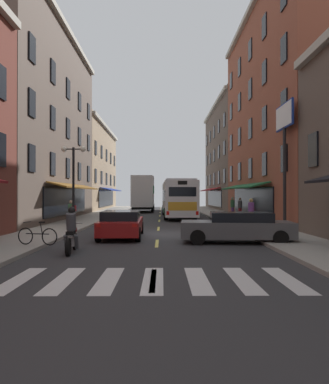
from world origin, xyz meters
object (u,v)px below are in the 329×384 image
(billboard_sign, at_px, (285,135))
(pedestrian_mid, at_px, (232,207))
(transit_bus, at_px, (178,198))
(pedestrian_near, at_px, (71,212))
(street_lamp_twin, at_px, (73,183))
(sedan_far, at_px, (122,224))
(motorcycle_rider, at_px, (72,233))
(sedan_near, at_px, (148,203))
(box_truck, at_px, (143,194))
(sedan_mid, at_px, (237,227))
(pedestrian_far, at_px, (251,212))
(pedestrian_rear, at_px, (240,207))
(bicycle_near, at_px, (37,236))

(billboard_sign, bearing_deg, pedestrian_mid, 93.76)
(transit_bus, xyz_separation_m, pedestrian_mid, (4.68, -1.59, -0.72))
(pedestrian_near, xyz_separation_m, street_lamp_twin, (0.62, -1.97, 1.81))
(sedan_far, xyz_separation_m, pedestrian_near, (-3.78, 5.26, 0.29))
(motorcycle_rider, bearing_deg, sedan_far, 74.30)
(sedan_near, height_order, pedestrian_near, pedestrian_near)
(sedan_near, height_order, sedan_far, sedan_near)
(transit_bus, bearing_deg, box_truck, 110.55)
(motorcycle_rider, bearing_deg, pedestrian_mid, 62.61)
(transit_bus, xyz_separation_m, sedan_near, (-3.59, 20.95, -1.00))
(sedan_mid, distance_m, pedestrian_far, 6.69)
(box_truck, relative_size, sedan_near, 1.82)
(pedestrian_far, bearing_deg, transit_bus, 67.84)
(sedan_mid, bearing_deg, box_truck, 101.57)
(pedestrian_rear, bearing_deg, sedan_mid, -40.75)
(transit_bus, height_order, motorcycle_rider, transit_bus)
(pedestrian_mid, distance_m, pedestrian_far, 9.13)
(sedan_near, distance_m, pedestrian_far, 32.56)
(motorcycle_rider, distance_m, pedestrian_mid, 20.33)
(sedan_near, bearing_deg, pedestrian_mid, -69.85)
(box_truck, distance_m, sedan_near, 11.38)
(box_truck, distance_m, pedestrian_far, 21.77)
(transit_bus, xyz_separation_m, pedestrian_near, (-7.17, -9.84, -0.77))
(sedan_near, xyz_separation_m, pedestrian_near, (-3.58, -30.80, 0.22))
(box_truck, distance_m, sedan_far, 24.80)
(sedan_near, xyz_separation_m, street_lamp_twin, (-2.96, -32.77, 2.03))
(sedan_mid, bearing_deg, pedestrian_near, 141.48)
(pedestrian_mid, bearing_deg, pedestrian_far, -177.68)
(billboard_sign, bearing_deg, transit_bus, 113.15)
(pedestrian_mid, bearing_deg, sedan_far, 155.59)
(pedestrian_near, xyz_separation_m, pedestrian_rear, (12.26, 7.11, 0.03))
(transit_bus, bearing_deg, bicycle_near, -108.58)
(transit_bus, height_order, pedestrian_far, transit_bus)
(pedestrian_near, relative_size, pedestrian_far, 0.93)
(box_truck, xyz_separation_m, sedan_far, (0.23, -24.76, -1.47))
(sedan_mid, height_order, pedestrian_mid, pedestrian_mid)
(motorcycle_rider, height_order, pedestrian_rear, pedestrian_rear)
(billboard_sign, height_order, pedestrian_mid, billboard_sign)
(bicycle_near, bearing_deg, sedan_mid, 11.11)
(box_truck, height_order, street_lamp_twin, street_lamp_twin)
(box_truck, xyz_separation_m, pedestrian_mid, (8.30, -11.25, -1.12))
(box_truck, distance_m, street_lamp_twin, 21.68)
(sedan_far, bearing_deg, transit_bus, 77.33)
(transit_bus, height_order, sedan_mid, transit_bus)
(pedestrian_rear, bearing_deg, bicycle_near, -63.49)
(sedan_near, relative_size, motorcycle_rider, 2.11)
(billboard_sign, relative_size, box_truck, 0.88)
(sedan_mid, distance_m, street_lamp_twin, 10.09)
(box_truck, height_order, sedan_near, box_truck)
(box_truck, xyz_separation_m, pedestrian_far, (7.64, -20.36, -1.13))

